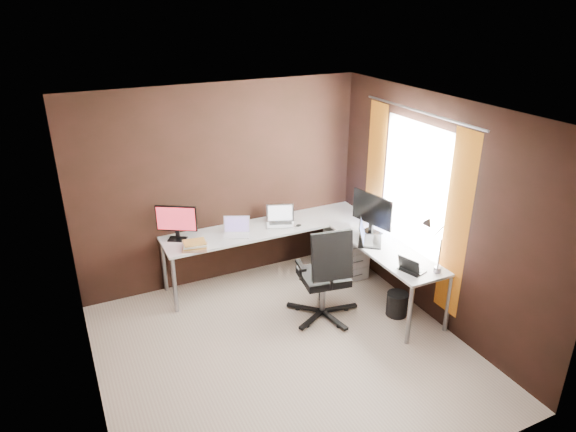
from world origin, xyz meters
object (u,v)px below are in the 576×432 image
at_px(drawer_pedestal, 346,253).
at_px(laptop_silver, 280,220).
at_px(book_stack, 195,245).
at_px(desk_lamp, 432,239).
at_px(monitor_right, 372,211).
at_px(laptop_white, 237,231).
at_px(wastebasket, 397,304).
at_px(office_chair, 324,291).
at_px(laptop_black_small, 411,268).
at_px(monitor_left, 176,221).
at_px(laptop_black_big, 367,238).

distance_m(drawer_pedestal, laptop_silver, 0.98).
distance_m(book_stack, desk_lamp, 2.62).
distance_m(monitor_right, laptop_white, 1.65).
height_order(laptop_silver, wastebasket, laptop_silver).
distance_m(laptop_white, desk_lamp, 2.31).
height_order(drawer_pedestal, office_chair, office_chair).
bearing_deg(laptop_black_small, book_stack, 34.37).
bearing_deg(monitor_right, laptop_silver, 37.69).
relative_size(laptop_white, laptop_black_small, 1.26).
height_order(monitor_left, desk_lamp, desk_lamp).
height_order(laptop_black_big, book_stack, laptop_black_big).
relative_size(book_stack, wastebasket, 1.20).
bearing_deg(desk_lamp, laptop_black_small, 176.64).
xyz_separation_m(drawer_pedestal, wastebasket, (0.03, -1.08, -0.16)).
bearing_deg(laptop_white, wastebasket, -19.58).
bearing_deg(monitor_left, monitor_right, 9.45).
xyz_separation_m(drawer_pedestal, laptop_black_big, (-0.08, -0.55, 0.48)).
relative_size(monitor_right, laptop_black_small, 2.02).
bearing_deg(desk_lamp, monitor_left, 156.71).
xyz_separation_m(laptop_white, laptop_silver, (0.61, 0.05, 0.00)).
xyz_separation_m(monitor_left, laptop_black_big, (1.99, -1.03, -0.19)).
xyz_separation_m(laptop_white, laptop_black_small, (1.33, -1.65, -0.01)).
relative_size(laptop_white, book_stack, 1.13).
distance_m(monitor_left, laptop_black_big, 2.25).
bearing_deg(laptop_white, drawer_pedestal, 12.31).
bearing_deg(book_stack, laptop_black_big, -20.56).
relative_size(laptop_white, office_chair, 0.33).
height_order(laptop_silver, laptop_black_small, laptop_silver).
relative_size(laptop_black_small, desk_lamp, 0.51).
relative_size(drawer_pedestal, book_stack, 1.79).
bearing_deg(laptop_black_big, office_chair, 141.77).
xyz_separation_m(laptop_black_big, book_stack, (-1.88, 0.70, -0.01)).
bearing_deg(laptop_black_big, laptop_white, 92.74).
distance_m(laptop_white, laptop_black_big, 1.57).
height_order(drawer_pedestal, laptop_silver, laptop_silver).
bearing_deg(laptop_black_big, drawer_pedestal, 28.07).
xyz_separation_m(desk_lamp, wastebasket, (-0.09, 0.34, -0.96)).
bearing_deg(drawer_pedestal, laptop_black_small, -92.43).
bearing_deg(book_stack, laptop_silver, 9.83).
xyz_separation_m(laptop_black_small, book_stack, (-1.90, 1.50, 0.00)).
bearing_deg(laptop_black_small, monitor_right, -26.81).
relative_size(drawer_pedestal, laptop_black_big, 1.30).
xyz_separation_m(office_chair, wastebasket, (0.78, -0.33, -0.20)).
bearing_deg(laptop_black_small, laptop_white, 21.54).
bearing_deg(monitor_left, desk_lamp, -10.02).
height_order(drawer_pedestal, laptop_white, laptop_white).
relative_size(monitor_left, desk_lamp, 0.73).
xyz_separation_m(laptop_silver, book_stack, (-1.18, -0.20, -0.01)).
bearing_deg(drawer_pedestal, desk_lamp, -85.06).
relative_size(laptop_silver, book_stack, 1.24).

